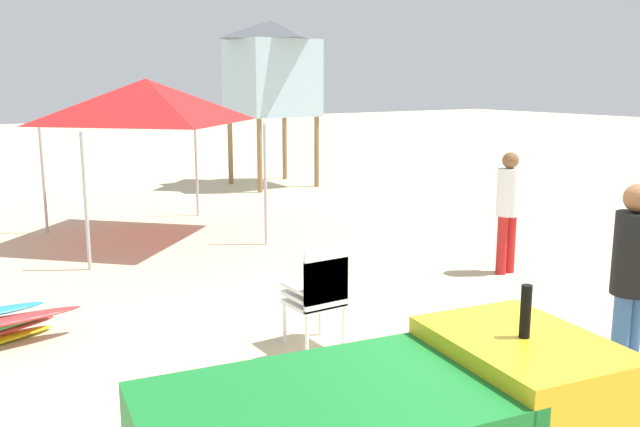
{
  "coord_description": "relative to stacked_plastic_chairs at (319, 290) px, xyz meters",
  "views": [
    {
      "loc": [
        -4.17,
        -3.6,
        2.6
      ],
      "look_at": [
        -0.15,
        2.66,
        1.14
      ],
      "focal_mm": 38.63,
      "sensor_mm": 36.0,
      "label": 1
    }
  ],
  "objects": [
    {
      "name": "lifeguard_near_left",
      "position": [
        1.64,
        -2.18,
        0.43
      ],
      "size": [
        0.32,
        0.32,
        1.78
      ],
      "color": "#33598C",
      "rests_on": "ground"
    },
    {
      "name": "ground",
      "position": [
        0.74,
        -1.75,
        -0.6
      ],
      "size": [
        80.0,
        80.0,
        0.0
      ],
      "primitive_type": "plane",
      "color": "beige"
    },
    {
      "name": "popup_canopy",
      "position": [
        0.24,
        5.49,
        1.65
      ],
      "size": [
        2.82,
        2.82,
        2.6
      ],
      "color": "#B2B2B7",
      "rests_on": "ground"
    },
    {
      "name": "lifeguard_tower",
      "position": [
        4.73,
        9.48,
        2.24
      ],
      "size": [
        1.98,
        1.98,
        3.96
      ],
      "color": "olive",
      "rests_on": "ground"
    },
    {
      "name": "stacked_plastic_chairs",
      "position": [
        0.0,
        0.0,
        0.0
      ],
      "size": [
        0.48,
        0.48,
        1.02
      ],
      "color": "white",
      "rests_on": "ground"
    },
    {
      "name": "lifeguard_near_center",
      "position": [
        3.57,
        0.89,
        0.34
      ],
      "size": [
        0.32,
        0.32,
        1.65
      ],
      "color": "red",
      "rests_on": "ground"
    }
  ]
}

